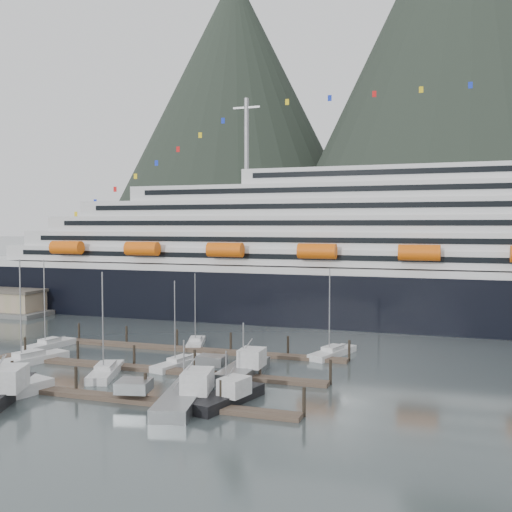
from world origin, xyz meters
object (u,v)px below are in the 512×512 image
object	(u,v)px
cruise_ship	(440,262)
sailboat_c	(105,373)
trawler_e	(242,368)
sailboat_b	(29,361)
sailboat_d	(180,364)
trawler_c	(183,394)
sailboat_f	(196,343)
sailboat_g	(333,353)
trawler_d	(225,396)
sailboat_a	(50,345)

from	to	relation	value
cruise_ship	sailboat_c	distance (m)	69.45
trawler_e	sailboat_b	bearing A→B (deg)	95.65
cruise_ship	sailboat_d	xyz separation A→B (m)	(-32.34, -48.53, -11.65)
sailboat_c	sailboat_d	xyz separation A→B (m)	(6.72, 7.70, -0.04)
sailboat_d	trawler_c	bearing A→B (deg)	-139.56
sailboat_b	sailboat_d	xyz separation A→B (m)	(20.57, 5.30, -0.05)
sailboat_f	cruise_ship	bearing A→B (deg)	-64.66
sailboat_g	trawler_d	distance (m)	27.62
sailboat_a	trawler_e	xyz separation A→B (m)	(34.47, -6.32, 0.51)
sailboat_f	sailboat_g	distance (m)	22.24
sailboat_d	sailboat_f	world-z (taller)	sailboat_d
trawler_d	trawler_e	world-z (taller)	trawler_e
sailboat_b	sailboat_c	size ratio (longest dim) A/B	1.09
sailboat_c	trawler_e	world-z (taller)	sailboat_c
sailboat_a	cruise_ship	bearing A→B (deg)	-43.97
sailboat_f	trawler_c	distance (m)	30.75
trawler_d	trawler_e	bearing A→B (deg)	25.32
sailboat_c	trawler_e	distance (m)	17.51
sailboat_d	sailboat_g	xyz separation A→B (m)	(18.44, 13.16, 0.02)
cruise_ship	trawler_d	distance (m)	66.40
sailboat_b	sailboat_f	distance (m)	25.25
sailboat_b	trawler_d	xyz separation A→B (m)	(32.72, -8.43, 0.39)
sailboat_g	trawler_d	bearing A→B (deg)	-174.97
cruise_ship	sailboat_b	xyz separation A→B (m)	(-52.91, -53.83, -11.60)
sailboat_b	sailboat_g	world-z (taller)	sailboat_b
sailboat_g	trawler_c	distance (m)	30.11
sailboat_d	trawler_d	size ratio (longest dim) A/B	1.10
trawler_d	trawler_e	size ratio (longest dim) A/B	0.96
sailboat_b	sailboat_c	xyz separation A→B (m)	(13.85, -2.41, -0.01)
trawler_d	sailboat_a	bearing A→B (deg)	77.79
trawler_d	sailboat_f	bearing A→B (deg)	44.32
sailboat_f	sailboat_d	bearing A→B (deg)	176.92
sailboat_g	cruise_ship	bearing A→B (deg)	-3.27
sailboat_f	trawler_e	xyz separation A→B (m)	(13.59, -15.47, 0.54)
sailboat_f	trawler_c	xyz separation A→B (m)	(11.46, -28.53, 0.54)
sailboat_g	sailboat_d	bearing A→B (deg)	143.71
sailboat_f	trawler_c	size ratio (longest dim) A/B	0.79
sailboat_a	sailboat_c	distance (m)	21.68
sailboat_g	trawler_e	distance (m)	17.36
sailboat_f	trawler_e	size ratio (longest dim) A/B	1.04
cruise_ship	sailboat_g	bearing A→B (deg)	-111.46
cruise_ship	sailboat_g	distance (m)	39.74
sailboat_f	sailboat_g	xyz separation A→B (m)	(22.24, -0.42, 0.01)
trawler_c	sailboat_a	bearing A→B (deg)	46.55
trawler_d	sailboat_d	bearing A→B (deg)	55.55
trawler_c	trawler_e	size ratio (longest dim) A/B	1.32
sailboat_d	sailboat_f	bearing A→B (deg)	28.93
sailboat_f	trawler_e	distance (m)	20.59
sailboat_f	sailboat_g	size ratio (longest dim) A/B	0.90
sailboat_d	trawler_e	bearing A→B (deg)	-87.59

